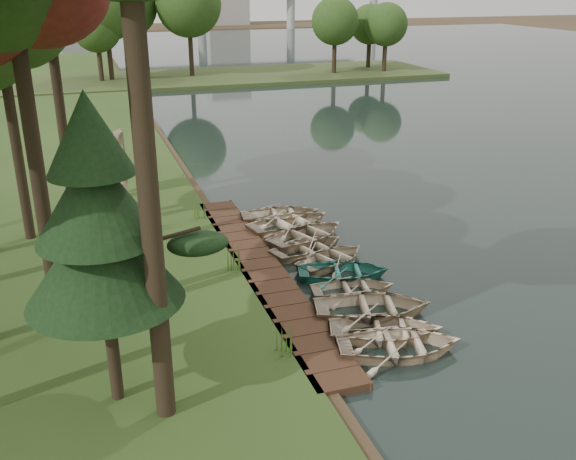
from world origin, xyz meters
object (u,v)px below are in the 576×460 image
object	(u,v)px
boardwalk	(262,272)
pine_tree	(98,222)
rowboat_0	(399,342)
rowboat_2	(373,305)
rowboat_1	(386,327)
stored_rowboat	(125,186)

from	to	relation	value
boardwalk	pine_tree	bearing A→B (deg)	-131.65
rowboat_0	rowboat_2	world-z (taller)	rowboat_2
rowboat_0	rowboat_2	xyz separation A→B (m)	(0.25, 2.35, 0.01)
boardwalk	pine_tree	distance (m)	9.99
rowboat_0	boardwalk	bearing A→B (deg)	32.69
boardwalk	rowboat_1	size ratio (longest dim) A/B	4.53
rowboat_1	pine_tree	bearing A→B (deg)	114.34
boardwalk	rowboat_0	bearing A→B (deg)	-70.57
rowboat_1	stored_rowboat	size ratio (longest dim) A/B	1.11
rowboat_2	pine_tree	size ratio (longest dim) A/B	0.49
boardwalk	stored_rowboat	xyz separation A→B (m)	(-3.99, 10.99, 0.48)
rowboat_0	pine_tree	bearing A→B (deg)	102.48
rowboat_2	stored_rowboat	world-z (taller)	stored_rowboat
boardwalk	rowboat_0	size ratio (longest dim) A/B	4.28
rowboat_0	rowboat_2	bearing A→B (deg)	7.11
rowboat_2	pine_tree	world-z (taller)	pine_tree
rowboat_0	pine_tree	size ratio (longest dim) A/B	0.47
pine_tree	boardwalk	bearing A→B (deg)	48.35
rowboat_0	rowboat_1	bearing A→B (deg)	11.57
boardwalk	rowboat_1	bearing A→B (deg)	-67.39
rowboat_2	pine_tree	xyz separation A→B (m)	(-8.32, -2.24, 4.69)
boardwalk	stored_rowboat	distance (m)	11.70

